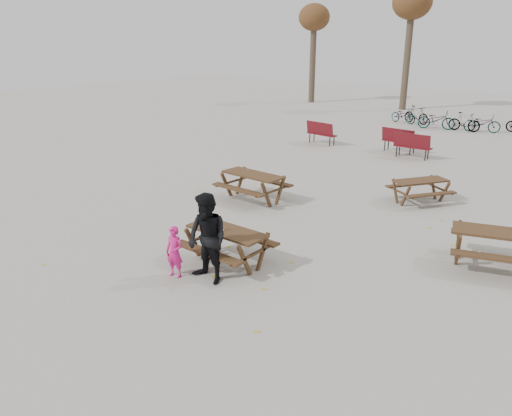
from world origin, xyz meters
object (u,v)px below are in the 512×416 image
Objects in this scene: food_tray at (219,230)px; picnic_table_east at (498,250)px; main_picnic_table at (227,238)px; child at (175,252)px; picnic_table_north at (253,187)px; picnic_table_far at (420,191)px; soda_bottle at (222,227)px; adult at (207,239)px.

picnic_table_east is at bearing 37.17° from food_tray.
child reaches higher than main_picnic_table.
child is at bearing -109.18° from main_picnic_table.
picnic_table_north is at bearing 122.01° from main_picnic_table.
child reaches higher than picnic_table_far.
main_picnic_table is 10.59× the size of soda_bottle.
picnic_table_far is (-3.01, 3.29, -0.07)m from picnic_table_east.
child is 6.81m from picnic_table_east.
adult is at bearing 9.36° from child.
adult is (0.37, -0.73, 0.13)m from food_tray.
picnic_table_north reaches higher than picnic_table_east.
main_picnic_table is 10.00× the size of food_tray.
child is at bearing -161.02° from picnic_table_far.
adult is (0.28, -0.87, 0.33)m from main_picnic_table.
adult is (0.67, 0.28, 0.38)m from child.
adult is at bearing -57.92° from picnic_table_north.
picnic_table_north is at bearing 98.89° from child.
picnic_table_north reaches higher than food_tray.
child is (-0.40, -1.14, -0.04)m from main_picnic_table.
adult is at bearing -156.68° from picnic_table_far.
picnic_table_east is 1.00× the size of picnic_table_north.
main_picnic_table is 0.98× the size of adult.
picnic_table_north is 4.97m from picnic_table_far.
food_tray is 7.10m from picnic_table_far.
picnic_table_east reaches higher than main_picnic_table.
soda_bottle is 1.14m from child.
food_tray is 0.83m from adult.
child is 8.14m from picnic_table_far.
adult reaches higher than picnic_table_north.
picnic_table_north is at bearing 159.94° from picnic_table_far.
food_tray is (-0.09, -0.14, 0.21)m from main_picnic_table.
food_tray reaches higher than main_picnic_table.
main_picnic_table is at bearing -55.50° from picnic_table_north.
picnic_table_north is (-2.64, 4.65, -0.51)m from adult.
picnic_table_north is at bearing 159.35° from picnic_table_east.
picnic_table_far is (3.99, 2.96, -0.07)m from picnic_table_north.
child is at bearing -65.76° from picnic_table_north.
child is at bearing -153.36° from adult.
picnic_table_east is 4.46m from picnic_table_far.
picnic_table_east reaches higher than picnic_table_far.
soda_bottle reaches higher than picnic_table_north.
adult is 0.96× the size of picnic_table_east.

